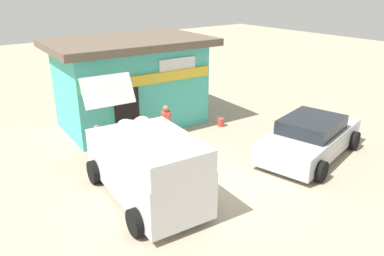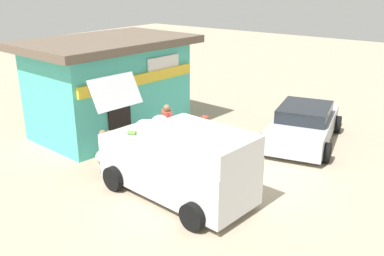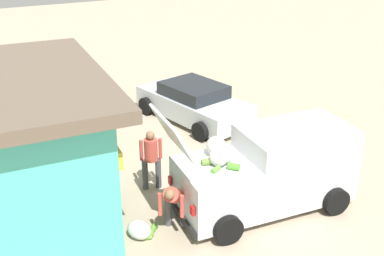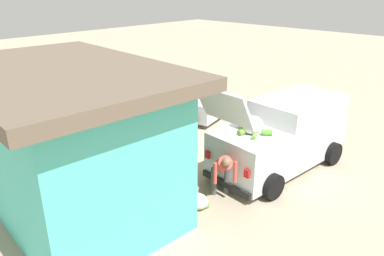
% 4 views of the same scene
% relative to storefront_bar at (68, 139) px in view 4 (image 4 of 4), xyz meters
% --- Properties ---
extents(ground_plane, '(60.00, 60.00, 0.00)m').
position_rel_storefront_bar_xyz_m(ground_plane, '(-0.59, -5.85, -1.73)').
color(ground_plane, tan).
extents(storefront_bar, '(6.16, 4.25, 3.36)m').
position_rel_storefront_bar_xyz_m(storefront_bar, '(0.00, 0.00, 0.00)').
color(storefront_bar, '#4CC6B7').
rests_on(storefront_bar, ground_plane).
extents(delivery_van, '(2.37, 4.76, 2.79)m').
position_rel_storefront_bar_xyz_m(delivery_van, '(-2.43, -5.12, -0.75)').
color(delivery_van, silver).
rests_on(delivery_van, ground_plane).
extents(parked_sedan, '(4.54, 2.92, 1.29)m').
position_rel_storefront_bar_xyz_m(parked_sedan, '(3.14, -6.09, -1.12)').
color(parked_sedan, '#B2B7BC').
rests_on(parked_sedan, ground_plane).
extents(vendor_standing, '(0.42, 0.55, 1.61)m').
position_rel_storefront_bar_xyz_m(vendor_standing, '(-0.38, -2.98, -0.80)').
color(vendor_standing, '#4C4C51').
rests_on(vendor_standing, ground_plane).
extents(customer_bending, '(0.74, 0.73, 1.28)m').
position_rel_storefront_bar_xyz_m(customer_bending, '(-2.31, -2.66, -0.94)').
color(customer_bending, '#4C4C51').
rests_on(customer_bending, ground_plane).
extents(unloaded_banana_pile, '(0.73, 0.83, 0.38)m').
position_rel_storefront_bar_xyz_m(unloaded_banana_pile, '(-2.14, -1.92, -1.56)').
color(unloaded_banana_pile, silver).
rests_on(unloaded_banana_pile, ground_plane).
extents(paint_bucket, '(0.26, 0.26, 0.32)m').
position_rel_storefront_bar_xyz_m(paint_bucket, '(2.60, -2.34, -1.57)').
color(paint_bucket, '#BF3F33').
rests_on(paint_bucket, ground_plane).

